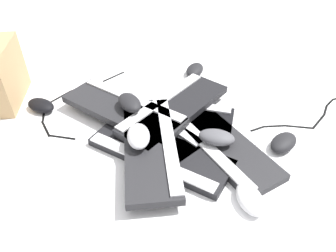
{
  "coord_description": "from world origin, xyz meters",
  "views": [
    {
      "loc": [
        0.11,
        -0.77,
        0.71
      ],
      "look_at": [
        -0.03,
        0.05,
        0.03
      ],
      "focal_mm": 35.0,
      "sensor_mm": 36.0,
      "label": 1
    }
  ],
  "objects_px": {
    "mouse_0": "(250,199)",
    "mouse_4": "(130,102)",
    "keyboard_2": "(144,124)",
    "mouse_1": "(283,143)",
    "keyboard_4": "(151,145)",
    "keyboard_1": "(169,114)",
    "keyboard_0": "(219,142)",
    "mouse_3": "(217,137)",
    "mouse_5": "(138,136)",
    "keyboard_3": "(160,153)",
    "keyboard_5": "(124,109)",
    "keyboard_6": "(174,109)",
    "mouse_6": "(41,105)",
    "mouse_2": "(195,70)"
  },
  "relations": [
    {
      "from": "keyboard_0",
      "to": "keyboard_1",
      "type": "height_order",
      "value": "same"
    },
    {
      "from": "keyboard_4",
      "to": "keyboard_1",
      "type": "bearing_deg",
      "value": 83.31
    },
    {
      "from": "keyboard_0",
      "to": "keyboard_6",
      "type": "height_order",
      "value": "keyboard_6"
    },
    {
      "from": "keyboard_5",
      "to": "mouse_4",
      "type": "bearing_deg",
      "value": -14.28
    },
    {
      "from": "mouse_2",
      "to": "keyboard_0",
      "type": "bearing_deg",
      "value": -151.8
    },
    {
      "from": "keyboard_1",
      "to": "keyboard_3",
      "type": "height_order",
      "value": "same"
    },
    {
      "from": "keyboard_1",
      "to": "mouse_4",
      "type": "xyz_separation_m",
      "value": [
        -0.13,
        -0.04,
        0.07
      ]
    },
    {
      "from": "keyboard_5",
      "to": "mouse_0",
      "type": "distance_m",
      "value": 0.51
    },
    {
      "from": "keyboard_3",
      "to": "mouse_3",
      "type": "height_order",
      "value": "mouse_3"
    },
    {
      "from": "keyboard_3",
      "to": "mouse_6",
      "type": "xyz_separation_m",
      "value": [
        -0.46,
        0.17,
        0.01
      ]
    },
    {
      "from": "mouse_3",
      "to": "mouse_5",
      "type": "height_order",
      "value": "mouse_5"
    },
    {
      "from": "keyboard_3",
      "to": "mouse_5",
      "type": "relative_size",
      "value": 4.22
    },
    {
      "from": "mouse_0",
      "to": "mouse_4",
      "type": "relative_size",
      "value": 1.0
    },
    {
      "from": "mouse_4",
      "to": "mouse_6",
      "type": "height_order",
      "value": "mouse_4"
    },
    {
      "from": "keyboard_2",
      "to": "keyboard_3",
      "type": "relative_size",
      "value": 0.95
    },
    {
      "from": "keyboard_2",
      "to": "keyboard_3",
      "type": "xyz_separation_m",
      "value": [
        0.08,
        -0.13,
        0.0
      ]
    },
    {
      "from": "keyboard_1",
      "to": "mouse_1",
      "type": "relative_size",
      "value": 4.09
    },
    {
      "from": "mouse_4",
      "to": "mouse_1",
      "type": "bearing_deg",
      "value": -134.12
    },
    {
      "from": "mouse_5",
      "to": "keyboard_4",
      "type": "bearing_deg",
      "value": -95.92
    },
    {
      "from": "keyboard_4",
      "to": "mouse_6",
      "type": "relative_size",
      "value": 4.22
    },
    {
      "from": "keyboard_3",
      "to": "keyboard_5",
      "type": "height_order",
      "value": "keyboard_5"
    },
    {
      "from": "keyboard_5",
      "to": "mouse_0",
      "type": "bearing_deg",
      "value": -35.27
    },
    {
      "from": "mouse_1",
      "to": "keyboard_4",
      "type": "bearing_deg",
      "value": 139.26
    },
    {
      "from": "keyboard_2",
      "to": "mouse_0",
      "type": "relative_size",
      "value": 4.0
    },
    {
      "from": "keyboard_2",
      "to": "keyboard_4",
      "type": "xyz_separation_m",
      "value": [
        0.05,
        -0.13,
        0.03
      ]
    },
    {
      "from": "mouse_5",
      "to": "mouse_6",
      "type": "xyz_separation_m",
      "value": [
        -0.4,
        0.17,
        -0.06
      ]
    },
    {
      "from": "mouse_4",
      "to": "mouse_6",
      "type": "bearing_deg",
      "value": 49.41
    },
    {
      "from": "mouse_4",
      "to": "mouse_5",
      "type": "height_order",
      "value": "same"
    },
    {
      "from": "keyboard_4",
      "to": "mouse_3",
      "type": "distance_m",
      "value": 0.2
    },
    {
      "from": "keyboard_6",
      "to": "mouse_0",
      "type": "relative_size",
      "value": 4.15
    },
    {
      "from": "mouse_2",
      "to": "mouse_4",
      "type": "bearing_deg",
      "value": 165.13
    },
    {
      "from": "keyboard_0",
      "to": "mouse_5",
      "type": "bearing_deg",
      "value": -160.16
    },
    {
      "from": "keyboard_2",
      "to": "keyboard_4",
      "type": "bearing_deg",
      "value": -68.06
    },
    {
      "from": "keyboard_2",
      "to": "mouse_0",
      "type": "bearing_deg",
      "value": -37.89
    },
    {
      "from": "keyboard_4",
      "to": "keyboard_3",
      "type": "bearing_deg",
      "value": 3.98
    },
    {
      "from": "keyboard_0",
      "to": "keyboard_5",
      "type": "height_order",
      "value": "keyboard_5"
    },
    {
      "from": "keyboard_2",
      "to": "mouse_4",
      "type": "relative_size",
      "value": 4.0
    },
    {
      "from": "mouse_3",
      "to": "mouse_5",
      "type": "relative_size",
      "value": 1.0
    },
    {
      "from": "mouse_2",
      "to": "mouse_3",
      "type": "xyz_separation_m",
      "value": [
        0.11,
        -0.45,
        0.03
      ]
    },
    {
      "from": "mouse_0",
      "to": "mouse_6",
      "type": "relative_size",
      "value": 1.0
    },
    {
      "from": "keyboard_3",
      "to": "mouse_1",
      "type": "distance_m",
      "value": 0.39
    },
    {
      "from": "keyboard_2",
      "to": "mouse_6",
      "type": "bearing_deg",
      "value": 174.77
    },
    {
      "from": "keyboard_1",
      "to": "mouse_5",
      "type": "bearing_deg",
      "value": -105.69
    },
    {
      "from": "keyboard_5",
      "to": "mouse_5",
      "type": "xyz_separation_m",
      "value": [
        0.09,
        -0.17,
        0.04
      ]
    },
    {
      "from": "keyboard_1",
      "to": "keyboard_4",
      "type": "xyz_separation_m",
      "value": [
        -0.02,
        -0.2,
        0.03
      ]
    },
    {
      "from": "keyboard_3",
      "to": "mouse_2",
      "type": "xyz_separation_m",
      "value": [
        0.06,
        0.51,
        0.01
      ]
    },
    {
      "from": "mouse_1",
      "to": "mouse_2",
      "type": "relative_size",
      "value": 1.0
    },
    {
      "from": "keyboard_1",
      "to": "keyboard_2",
      "type": "bearing_deg",
      "value": -138.74
    },
    {
      "from": "keyboard_0",
      "to": "mouse_3",
      "type": "height_order",
      "value": "mouse_3"
    },
    {
      "from": "keyboard_0",
      "to": "mouse_5",
      "type": "height_order",
      "value": "mouse_5"
    }
  ]
}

